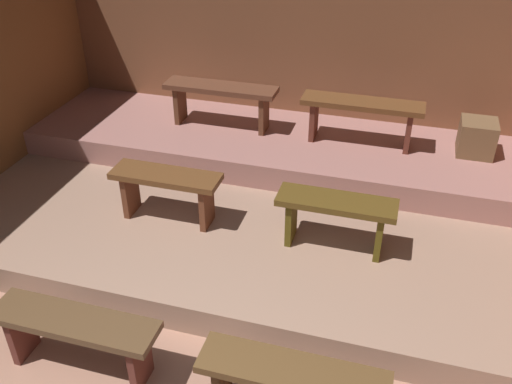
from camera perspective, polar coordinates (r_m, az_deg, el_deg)
ground at (r=4.70m, az=-1.35°, el=-7.98°), size 6.00×5.07×0.08m
wall_back at (r=5.99m, az=4.88°, el=14.02°), size 6.00×0.06×2.28m
platform_lower at (r=5.10m, az=0.82°, el=-2.05°), size 5.20×2.96×0.24m
platform_middle at (r=5.67m, az=3.09°, el=4.52°), size 5.20×1.30×0.24m
bench_floor_left at (r=3.85m, az=-17.98°, el=-13.31°), size 1.11×0.29×0.44m
bench_floor_right at (r=3.42m, az=3.75°, el=-18.75°), size 1.11×0.29×0.44m
bench_lower_left at (r=4.69m, az=-9.14°, el=0.68°), size 0.92×0.29×0.44m
bench_lower_right at (r=4.34m, az=8.17°, el=-2.03°), size 0.92×0.29×0.44m
bench_middle_left at (r=5.72m, az=-3.63°, el=9.87°), size 1.15×0.29×0.44m
bench_middle_right at (r=5.44m, az=10.76°, el=8.14°), size 1.15×0.29×0.44m
wooden_crate_middle at (r=5.63m, az=21.64°, el=5.20°), size 0.33×0.33×0.33m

